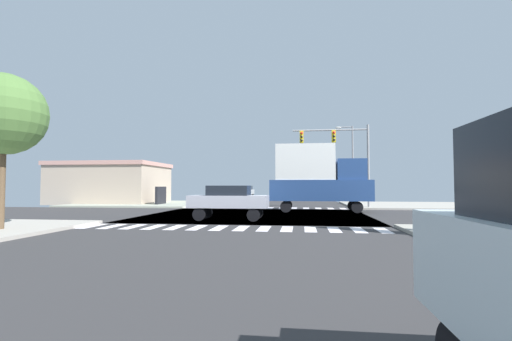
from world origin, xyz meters
TOP-DOWN VIEW (x-y plane):
  - ground at (0.00, 0.00)m, footprint 90.00×90.00m
  - sidewalk_corner_ne at (13.00, 12.00)m, footprint 12.00×12.00m
  - sidewalk_corner_nw at (-13.00, 12.00)m, footprint 12.00×12.00m
  - crosswalk_near at (-0.25, -7.30)m, footprint 13.50×2.00m
  - crosswalk_far at (-0.25, 7.30)m, footprint 13.50×2.00m
  - traffic_signal_mast at (6.03, 7.65)m, footprint 6.32×0.55m
  - street_lamp at (7.81, 14.29)m, footprint 1.78×0.32m
  - bank_building at (-17.14, 12.93)m, footprint 12.09×8.05m
  - sidewalk_tree at (-9.10, -9.88)m, footprint 3.31×3.31m
  - sedan_nearside_1 at (-1.08, -3.50)m, footprint 4.30×1.80m
  - box_truck_leading_1 at (4.00, 3.50)m, footprint 7.20×2.40m
  - sedan_trailing_4 at (-5.00, 28.08)m, footprint 1.80×4.30m

SIDE VIEW (x-z plane):
  - ground at x=0.00m, z-range -0.05..0.00m
  - crosswalk_near at x=-0.25m, z-range 0.00..0.01m
  - crosswalk_far at x=-0.25m, z-range 0.00..0.01m
  - sidewalk_corner_ne at x=13.00m, z-range 0.00..0.14m
  - sidewalk_corner_nw at x=-13.00m, z-range 0.00..0.14m
  - sedan_nearside_1 at x=-1.08m, z-range 0.18..2.06m
  - sedan_trailing_4 at x=-5.00m, z-range 0.18..2.06m
  - bank_building at x=-17.14m, z-range 0.01..4.31m
  - box_truck_leading_1 at x=4.00m, z-range 0.14..4.99m
  - sidewalk_tree at x=-9.10m, z-range 1.54..7.97m
  - street_lamp at x=7.81m, z-range 0.79..8.75m
  - traffic_signal_mast at x=6.03m, z-range 1.65..8.61m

